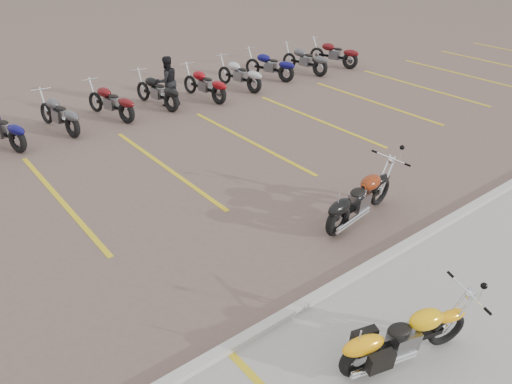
{
  "coord_description": "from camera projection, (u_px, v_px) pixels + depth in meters",
  "views": [
    {
      "loc": [
        -5.24,
        -6.42,
        5.7
      ],
      "look_at": [
        0.19,
        0.49,
        0.75
      ],
      "focal_mm": 35.0,
      "sensor_mm": 36.0,
      "label": 1
    }
  ],
  "objects": [
    {
      "name": "ground",
      "position": [
        264.0,
        237.0,
        10.02
      ],
      "size": [
        100.0,
        100.0,
        0.0
      ],
      "primitive_type": "plane",
      "color": "brown",
      "rests_on": "ground"
    },
    {
      "name": "concrete_apron",
      "position": [
        467.0,
        381.0,
        6.93
      ],
      "size": [
        60.0,
        5.0,
        0.01
      ],
      "primitive_type": "cube",
      "color": "#9E9B93",
      "rests_on": "ground"
    },
    {
      "name": "curb",
      "position": [
        336.0,
        286.0,
        8.62
      ],
      "size": [
        60.0,
        0.18,
        0.12
      ],
      "primitive_type": "cube",
      "color": "#ADAAA3",
      "rests_on": "ground"
    },
    {
      "name": "parking_stripes",
      "position": [
        166.0,
        167.0,
        12.76
      ],
      "size": [
        38.0,
        5.5,
        0.01
      ],
      "primitive_type": null,
      "color": "gold",
      "rests_on": "ground"
    },
    {
      "name": "yellow_cruiser",
      "position": [
        401.0,
        338.0,
        7.06
      ],
      "size": [
        2.08,
        0.71,
        0.87
      ],
      "rotation": [
        0.1,
        0.0,
        -0.28
      ],
      "color": "black",
      "rests_on": "ground"
    },
    {
      "name": "flame_cruiser",
      "position": [
        358.0,
        201.0,
        10.34
      ],
      "size": [
        2.28,
        0.51,
        0.94
      ],
      "rotation": [
        0.07,
        0.0,
        0.15
      ],
      "color": "black",
      "rests_on": "ground"
    },
    {
      "name": "person_b",
      "position": [
        167.0,
        81.0,
        16.46
      ],
      "size": [
        0.83,
        0.67,
        1.65
      ],
      "primitive_type": "imported",
      "rotation": [
        0.0,
        0.0,
        3.09
      ],
      "color": "black",
      "rests_on": "ground"
    },
    {
      "name": "bg_bike_row",
      "position": [
        135.0,
        97.0,
        15.93
      ],
      "size": [
        19.19,
        2.09,
        1.1
      ],
      "color": "black",
      "rests_on": "ground"
    }
  ]
}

